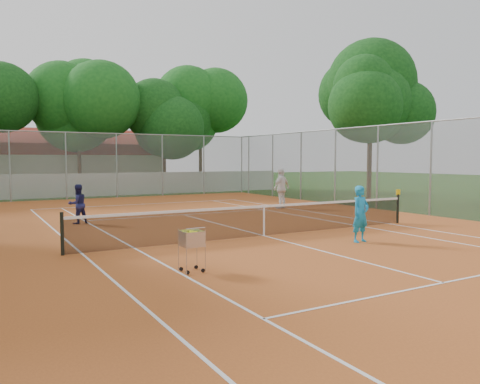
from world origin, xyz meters
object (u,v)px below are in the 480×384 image
ball_hopper (192,249)px  player_far_left (78,204)px  tennis_net (264,220)px  clubhouse (54,162)px  player_far_right (281,188)px  player_near (361,214)px

ball_hopper → player_far_left: bearing=110.5°
tennis_net → clubhouse: (-2.00, 29.00, 1.69)m
player_far_left → player_far_right: (9.70, 0.81, 0.25)m
ball_hopper → player_near: bearing=25.5°
tennis_net → player_near: player_near is taller
clubhouse → player_far_right: bearing=-72.2°
player_near → player_far_right: player_far_right is taller
player_far_left → ball_hopper: size_ratio=1.51×
clubhouse → ball_hopper: 32.28m
player_near → player_far_left: player_near is taller
clubhouse → player_near: (3.83, -31.28, -1.37)m
player_far_right → ball_hopper: 13.32m
player_near → ball_hopper: 5.76m
player_far_right → ball_hopper: size_ratio=2.02×
clubhouse → player_far_left: size_ratio=11.23×
player_near → player_far_right: 9.46m
player_near → ball_hopper: bearing=-175.7°
player_far_left → player_far_right: bearing=168.5°
tennis_net → ball_hopper: tennis_net is taller
player_near → ball_hopper: size_ratio=1.68×
player_far_right → ball_hopper: bearing=27.7°
tennis_net → ball_hopper: 5.00m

